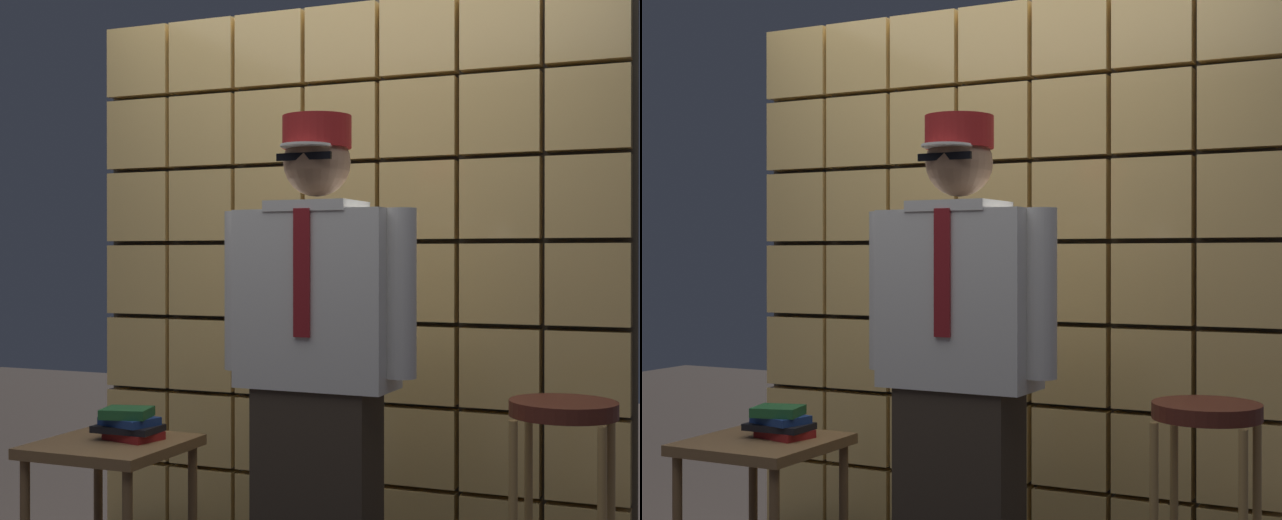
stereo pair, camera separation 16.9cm
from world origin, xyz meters
TOP-DOWN VIEW (x-y plane):
  - glass_block_wall at (-0.00, 1.25)m, footprint 2.34×0.10m
  - standing_person at (0.23, 0.41)m, footprint 0.68×0.29m
  - bar_stool at (0.99, 0.61)m, footprint 0.34×0.34m
  - side_table at (-0.65, 0.51)m, footprint 0.52×0.52m
  - book_stack at (-0.60, 0.57)m, footprint 0.25×0.20m

SIDE VIEW (x-z plane):
  - side_table at x=-0.65m, z-range 0.21..0.77m
  - bar_stool at x=0.99m, z-range 0.19..1.00m
  - book_stack at x=-0.60m, z-range 0.56..0.68m
  - standing_person at x=0.23m, z-range 0.04..1.76m
  - glass_block_wall at x=0.00m, z-range -0.02..2.32m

